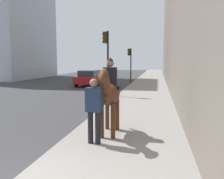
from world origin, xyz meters
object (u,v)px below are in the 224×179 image
at_px(traffic_light_near_curb, 107,53).
at_px(traffic_light_far_curb, 130,60).
at_px(pedestrian_greeting, 94,107).
at_px(car_near_lane, 90,78).
at_px(mounted_horse_near, 109,93).

height_order(traffic_light_near_curb, traffic_light_far_curb, traffic_light_near_curb).
relative_size(pedestrian_greeting, car_near_lane, 0.37).
height_order(car_near_lane, traffic_light_far_curb, traffic_light_far_curb).
xyz_separation_m(mounted_horse_near, pedestrian_greeting, (-0.86, 0.23, -0.26)).
xyz_separation_m(mounted_horse_near, traffic_light_near_curb, (7.95, 1.79, 1.39)).
relative_size(car_near_lane, traffic_light_far_curb, 1.27).
height_order(mounted_horse_near, pedestrian_greeting, mounted_horse_near).
xyz_separation_m(pedestrian_greeting, traffic_light_far_curb, (18.97, 1.25, 1.34)).
xyz_separation_m(car_near_lane, traffic_light_near_curb, (-6.84, -3.06, 2.00)).
bearing_deg(pedestrian_greeting, car_near_lane, 19.93).
height_order(mounted_horse_near, car_near_lane, mounted_horse_near).
bearing_deg(mounted_horse_near, car_near_lane, -163.80).
bearing_deg(car_near_lane, mounted_horse_near, -160.32).
bearing_deg(pedestrian_greeting, traffic_light_far_curb, 7.26).
bearing_deg(car_near_lane, pedestrian_greeting, -162.04).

